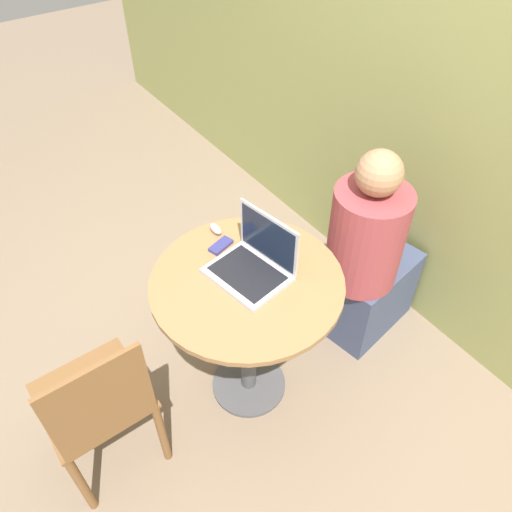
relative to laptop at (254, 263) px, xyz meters
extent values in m
plane|color=#7F6B56|center=(0.02, -0.05, -0.83)|extent=(12.00, 12.00, 0.00)
cube|color=#939956|center=(0.02, 1.03, 0.47)|extent=(7.00, 0.05, 2.60)
cylinder|color=#4C4C51|center=(0.02, -0.05, -0.82)|extent=(0.37, 0.37, 0.02)
cylinder|color=#4C4C51|center=(0.02, -0.05, -0.44)|extent=(0.07, 0.07, 0.73)
cylinder|color=olive|center=(0.02, -0.05, -0.06)|extent=(0.79, 0.79, 0.02)
cube|color=#B7B7BC|center=(0.01, -0.04, -0.04)|extent=(0.34, 0.29, 0.02)
cube|color=black|center=(0.01, -0.04, -0.03)|extent=(0.30, 0.23, 0.00)
cube|color=#B7B7BC|center=(-0.01, 0.08, 0.08)|extent=(0.30, 0.06, 0.23)
cube|color=#141E33|center=(-0.01, 0.07, 0.08)|extent=(0.28, 0.05, 0.20)
cube|color=navy|center=(-0.20, -0.03, -0.04)|extent=(0.08, 0.12, 0.02)
ellipsoid|color=#B2B2B7|center=(-0.30, 0.00, -0.03)|extent=(0.08, 0.04, 0.04)
cylinder|color=brown|center=(-0.25, -0.56, -0.60)|extent=(0.04, 0.04, 0.45)
cylinder|color=brown|center=(-0.24, -0.92, -0.60)|extent=(0.04, 0.04, 0.45)
cylinder|color=brown|center=(0.11, -0.56, -0.60)|extent=(0.04, 0.04, 0.45)
cylinder|color=brown|center=(0.11, -0.92, -0.60)|extent=(0.04, 0.04, 0.45)
cube|color=brown|center=(-0.07, -0.74, -0.37)|extent=(0.40, 0.40, 0.02)
cube|color=brown|center=(0.13, -0.74, -0.16)|extent=(0.02, 0.37, 0.41)
cube|color=#3D4766|center=(0.03, 0.72, -0.60)|extent=(0.41, 0.54, 0.44)
cylinder|color=#993D42|center=(0.05, 0.60, -0.13)|extent=(0.35, 0.35, 0.50)
sphere|color=#A87A56|center=(0.05, 0.60, 0.22)|extent=(0.20, 0.20, 0.20)
camera|label=1|loc=(1.15, -0.81, 1.40)|focal=35.00mm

